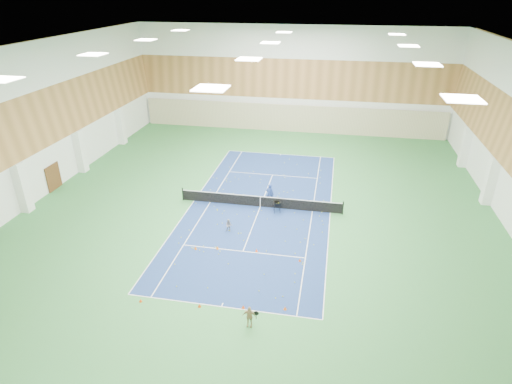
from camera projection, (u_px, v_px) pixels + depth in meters
ground at (260, 207)px, 33.85m from camera, size 40.00×40.00×0.00m
room_shell at (261, 134)px, 31.23m from camera, size 36.00×40.00×12.00m
wood_cladding at (261, 107)px, 30.35m from camera, size 36.00×40.00×8.00m
ceiling_light_grid at (261, 50)px, 28.64m from camera, size 21.40×25.40×0.06m
court_surface at (260, 207)px, 33.85m from camera, size 10.97×23.77×0.01m
tennis_balls_scatter at (260, 206)px, 33.83m from camera, size 10.57×22.77×0.07m
tennis_net at (260, 201)px, 33.61m from camera, size 12.80×0.10×1.10m
back_curtain at (290, 118)px, 50.60m from camera, size 35.40×0.16×3.20m
door_left_b at (53, 177)px, 36.38m from camera, size 0.08×1.80×2.20m
coach at (270, 194)px, 33.94m from camera, size 0.71×0.54×1.75m
child_court at (229, 225)px, 30.28m from camera, size 0.50×0.40×0.97m
child_apron at (249, 316)px, 21.79m from camera, size 0.73×0.32×1.23m
ball_cart at (277, 207)px, 32.89m from camera, size 0.64×0.64×0.90m
cone_svc_a at (195, 248)px, 28.38m from camera, size 0.20×0.20×0.22m
cone_svc_b at (217, 248)px, 28.40m from camera, size 0.21×0.21×0.23m
cone_svc_c at (257, 250)px, 28.13m from camera, size 0.20×0.20×0.22m
cone_svc_d at (300, 260)px, 27.15m from camera, size 0.19×0.19×0.21m
cone_base_a at (141, 300)px, 23.68m from camera, size 0.18×0.18×0.20m
cone_base_b at (199, 305)px, 23.30m from camera, size 0.19×0.19×0.21m
cone_base_c at (243, 307)px, 23.20m from camera, size 0.19×0.19×0.21m
cone_base_d at (285, 308)px, 23.10m from camera, size 0.20×0.20×0.22m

